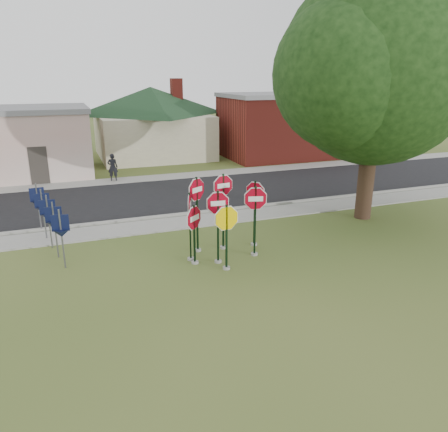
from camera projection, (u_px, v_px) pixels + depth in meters
name	position (u px, v px, depth m)	size (l,w,h in m)	color
ground	(235.00, 275.00, 13.76)	(120.00, 120.00, 0.00)	#3C521E
sidewalk_near	(187.00, 222.00, 18.66)	(60.00, 1.60, 0.06)	gray
road	(163.00, 196.00, 22.67)	(60.00, 7.00, 0.04)	black
sidewalk_far	(147.00, 179.00, 26.50)	(60.00, 1.60, 0.06)	gray
curb	(181.00, 215.00, 19.53)	(60.00, 0.20, 0.14)	gray
stop_sign_center	(218.00, 217.00, 14.23)	(1.04, 0.24, 2.60)	gray
stop_sign_yellow	(227.00, 229.00, 13.79)	(1.11, 0.24, 2.30)	gray
stop_sign_left	(194.00, 227.00, 14.25)	(0.85, 0.72, 2.16)	gray
stop_sign_right	(255.00, 211.00, 14.83)	(1.05, 0.31, 2.60)	gray
stop_sign_back_right	(223.00, 201.00, 15.37)	(1.03, 0.24, 2.88)	gray
stop_sign_back_left	(197.00, 203.00, 15.13)	(0.93, 0.63, 2.83)	gray
stop_sign_far_right	(255.00, 205.00, 15.73)	(0.67, 0.75, 2.55)	gray
stop_sign_far_left	(190.00, 218.00, 14.46)	(0.38, 0.92, 2.47)	gray
route_sign_row	(48.00, 216.00, 15.59)	(1.43, 4.63, 2.00)	#59595E
building_house	(151.00, 108.00, 32.91)	(11.60, 11.60, 6.20)	beige
building_brick	(290.00, 125.00, 33.51)	(10.20, 6.20, 4.75)	maroon
oak_tree	(377.00, 67.00, 17.44)	(11.45, 10.85, 10.27)	black
bg_tree_right	(345.00, 80.00, 42.56)	(5.60, 5.60, 8.40)	black
pedestrian	(113.00, 167.00, 25.67)	(0.59, 0.38, 1.60)	black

